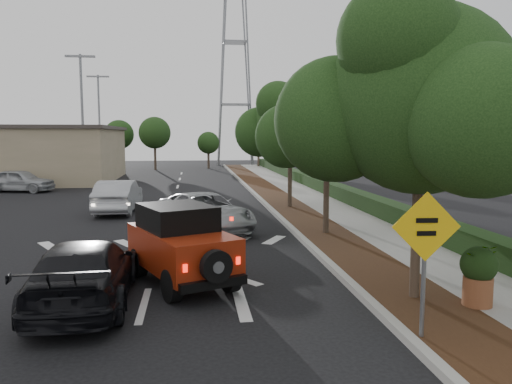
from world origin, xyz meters
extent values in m
plane|color=black|center=(0.00, 0.00, 0.00)|extent=(120.00, 120.00, 0.00)
cube|color=#9E9B93|center=(4.60, 12.00, 0.07)|extent=(0.20, 70.00, 0.15)
cube|color=black|center=(5.60, 12.00, 0.06)|extent=(1.80, 70.00, 0.12)
cube|color=gray|center=(7.50, 12.00, 0.06)|extent=(2.00, 70.00, 0.12)
cube|color=black|center=(8.90, 12.00, 0.40)|extent=(0.80, 70.00, 0.80)
cylinder|color=black|center=(-0.31, 2.16, 0.35)|extent=(0.51, 0.74, 0.70)
cylinder|color=black|center=(0.94, 2.70, 0.35)|extent=(0.51, 0.74, 0.70)
cylinder|color=black|center=(0.57, 0.13, 0.35)|extent=(0.51, 0.74, 0.70)
cylinder|color=black|center=(1.83, 0.67, 0.35)|extent=(0.51, 0.74, 0.70)
cube|color=maroon|center=(0.76, 1.41, 0.84)|extent=(2.75, 3.62, 0.88)
cube|color=black|center=(0.65, 1.66, 1.56)|extent=(2.05, 2.23, 0.56)
cube|color=maroon|center=(0.26, 2.55, 0.77)|extent=(1.64, 1.39, 0.72)
cube|color=black|center=(1.44, -0.14, 0.44)|extent=(1.44, 0.75, 0.19)
cylinder|color=black|center=(1.49, -0.26, 0.84)|extent=(0.69, 0.44, 0.67)
cube|color=#FF190C|center=(0.86, -0.34, 0.84)|extent=(0.09, 0.07, 0.16)
cube|color=#FF190C|center=(1.97, 0.15, 0.84)|extent=(0.09, 0.07, 0.16)
imported|color=#9B9EA2|center=(1.43, 8.01, 0.68)|extent=(4.03, 5.42, 1.37)
imported|color=black|center=(-1.19, 0.21, 0.67)|extent=(2.05, 4.69, 1.34)
imported|color=#B0B2B8|center=(-2.32, 12.90, 0.73)|extent=(1.71, 4.51, 1.47)
imported|color=#A4A7AC|center=(-9.55, 22.09, 0.70)|extent=(4.42, 2.70, 1.40)
cylinder|color=slate|center=(4.80, -2.52, 1.25)|extent=(0.08, 0.08, 2.24)
cube|color=yellow|center=(4.80, -2.55, 1.99)|extent=(1.15, 0.10, 1.15)
cube|color=black|center=(4.80, -2.57, 2.10)|extent=(0.36, 0.03, 0.08)
cube|color=black|center=(4.80, -2.57, 1.89)|extent=(0.32, 0.03, 0.08)
cylinder|color=brown|center=(6.60, -1.18, 0.41)|extent=(0.63, 0.63, 0.57)
sphere|color=black|center=(6.60, -1.18, 0.95)|extent=(0.71, 0.71, 0.71)
imported|color=black|center=(6.60, -1.18, 1.03)|extent=(0.66, 0.59, 0.67)
camera|label=1|loc=(1.04, -10.12, 3.47)|focal=35.00mm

